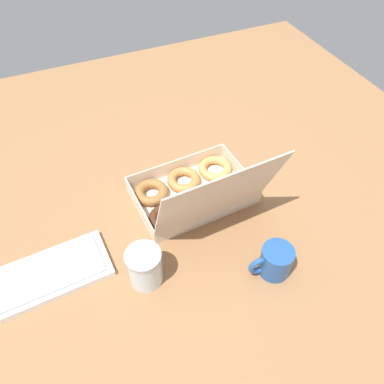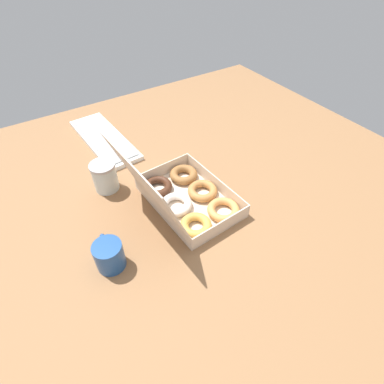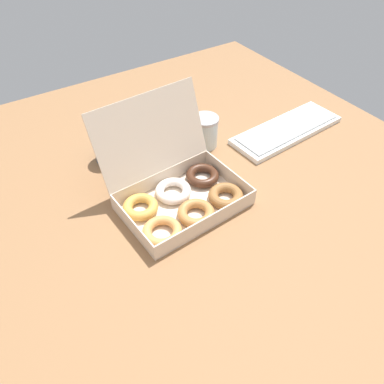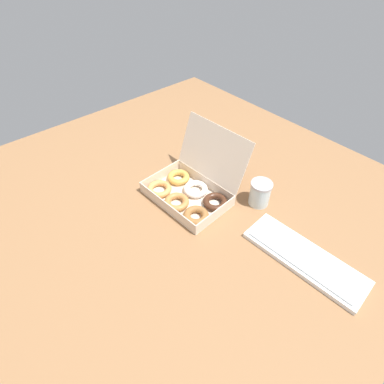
% 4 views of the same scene
% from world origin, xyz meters
% --- Properties ---
extents(ground_plane, '(1.80, 1.80, 0.02)m').
position_xyz_m(ground_plane, '(0.00, 0.00, -0.01)').
color(ground_plane, '#936641').
extents(donut_box, '(0.36, 0.33, 0.27)m').
position_xyz_m(donut_box, '(0.04, 0.05, 0.03)').
color(donut_box, beige).
rests_on(donut_box, ground_plane).
extents(keyboard, '(0.44, 0.17, 0.02)m').
position_xyz_m(keyboard, '(0.54, 0.14, 0.01)').
color(keyboard, white).
rests_on(keyboard, ground_plane).
extents(coffee_mug, '(0.12, 0.08, 0.09)m').
position_xyz_m(coffee_mug, '(-0.05, 0.35, 0.04)').
color(coffee_mug, '#235094').
rests_on(coffee_mug, ground_plane).
extents(glass_jar, '(0.09, 0.09, 0.11)m').
position_xyz_m(glass_jar, '(0.26, 0.24, 0.05)').
color(glass_jar, silver).
rests_on(glass_jar, ground_plane).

